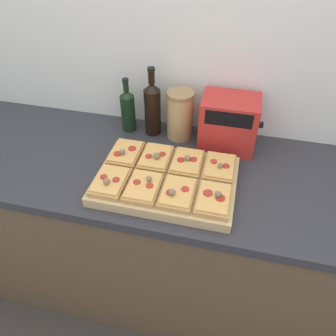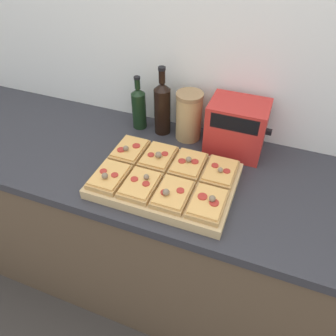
# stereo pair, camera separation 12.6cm
# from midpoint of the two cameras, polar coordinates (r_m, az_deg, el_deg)

# --- Properties ---
(wall_back) EXTENTS (6.00, 0.06, 2.50)m
(wall_back) POSITION_cam_midpoint_polar(r_m,az_deg,el_deg) (1.47, 2.35, 18.78)
(wall_back) COLOR silver
(wall_back) RESTS_ON ground_plane
(kitchen_counter) EXTENTS (2.63, 0.67, 0.92)m
(kitchen_counter) POSITION_cam_midpoint_polar(r_m,az_deg,el_deg) (1.69, -0.90, -12.01)
(kitchen_counter) COLOR brown
(kitchen_counter) RESTS_ON ground_plane
(cutting_board) EXTENTS (0.53, 0.37, 0.04)m
(cutting_board) POSITION_cam_midpoint_polar(r_m,az_deg,el_deg) (1.27, -3.17, -2.35)
(cutting_board) COLOR tan
(cutting_board) RESTS_ON kitchen_counter
(pizza_slice_back_left) EXTENTS (0.12, 0.17, 0.05)m
(pizza_slice_back_left) POSITION_cam_midpoint_polar(r_m,az_deg,el_deg) (1.36, -10.02, 2.47)
(pizza_slice_back_left) COLOR tan
(pizza_slice_back_left) RESTS_ON cutting_board
(pizza_slice_back_midleft) EXTENTS (0.12, 0.17, 0.05)m
(pizza_slice_back_midleft) POSITION_cam_midpoint_polar(r_m,az_deg,el_deg) (1.32, -4.85, 1.70)
(pizza_slice_back_midleft) COLOR tan
(pizza_slice_back_midleft) RESTS_ON cutting_board
(pizza_slice_back_midright) EXTENTS (0.12, 0.17, 0.05)m
(pizza_slice_back_midright) POSITION_cam_midpoint_polar(r_m,az_deg,el_deg) (1.30, 0.57, 0.88)
(pizza_slice_back_midright) COLOR tan
(pizza_slice_back_midright) RESTS_ON cutting_board
(pizza_slice_back_right) EXTENTS (0.12, 0.17, 0.05)m
(pizza_slice_back_right) POSITION_cam_midpoint_polar(r_m,az_deg,el_deg) (1.28, 6.18, 0.00)
(pizza_slice_back_right) COLOR tan
(pizza_slice_back_right) RESTS_ON cutting_board
(pizza_slice_front_left) EXTENTS (0.12, 0.17, 0.05)m
(pizza_slice_front_left) POSITION_cam_midpoint_polar(r_m,az_deg,el_deg) (1.24, -12.93, -2.45)
(pizza_slice_front_left) COLOR tan
(pizza_slice_front_left) RESTS_ON cutting_board
(pizza_slice_front_midleft) EXTENTS (0.12, 0.17, 0.05)m
(pizza_slice_front_midleft) POSITION_cam_midpoint_polar(r_m,az_deg,el_deg) (1.20, -7.31, -3.45)
(pizza_slice_front_midleft) COLOR tan
(pizza_slice_front_midleft) RESTS_ON cutting_board
(pizza_slice_front_midright) EXTENTS (0.12, 0.17, 0.05)m
(pizza_slice_front_midright) POSITION_cam_midpoint_polar(r_m,az_deg,el_deg) (1.17, -1.41, -4.53)
(pizza_slice_front_midright) COLOR tan
(pizza_slice_front_midright) RESTS_ON cutting_board
(pizza_slice_front_right) EXTENTS (0.12, 0.17, 0.05)m
(pizza_slice_front_right) POSITION_cam_midpoint_polar(r_m,az_deg,el_deg) (1.15, 4.85, -5.55)
(pizza_slice_front_right) COLOR tan
(pizza_slice_front_right) RESTS_ON cutting_board
(olive_oil_bottle) EXTENTS (0.07, 0.07, 0.26)m
(olive_oil_bottle) POSITION_cam_midpoint_polar(r_m,az_deg,el_deg) (1.54, -9.36, 9.92)
(olive_oil_bottle) COLOR black
(olive_oil_bottle) RESTS_ON kitchen_counter
(wine_bottle) EXTENTS (0.07, 0.07, 0.32)m
(wine_bottle) POSITION_cam_midpoint_polar(r_m,az_deg,el_deg) (1.49, -5.18, 10.32)
(wine_bottle) COLOR black
(wine_bottle) RESTS_ON kitchen_counter
(grain_jar_tall) EXTENTS (0.12, 0.12, 0.22)m
(grain_jar_tall) POSITION_cam_midpoint_polar(r_m,az_deg,el_deg) (1.47, -0.38, 9.15)
(grain_jar_tall) COLOR tan
(grain_jar_tall) RESTS_ON kitchen_counter
(toaster_oven) EXTENTS (0.26, 0.18, 0.23)m
(toaster_oven) POSITION_cam_midpoint_polar(r_m,az_deg,el_deg) (1.42, 8.02, 7.68)
(toaster_oven) COLOR red
(toaster_oven) RESTS_ON kitchen_counter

